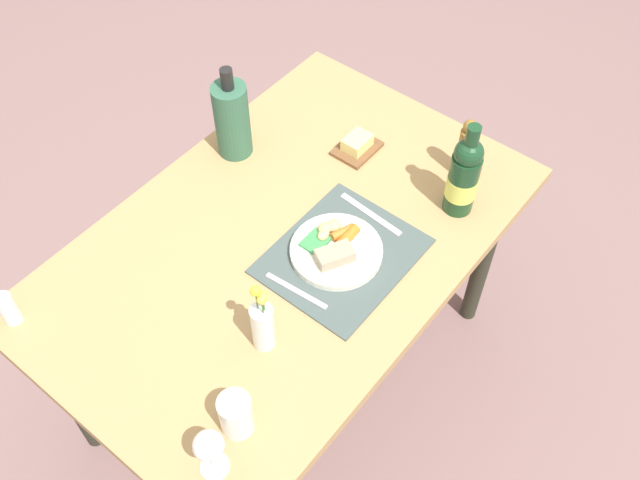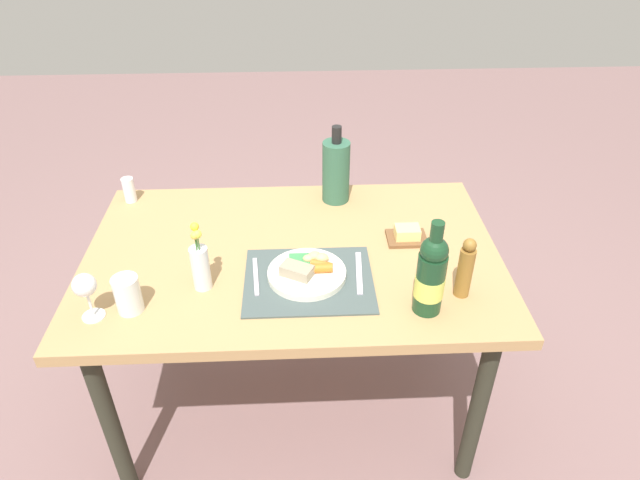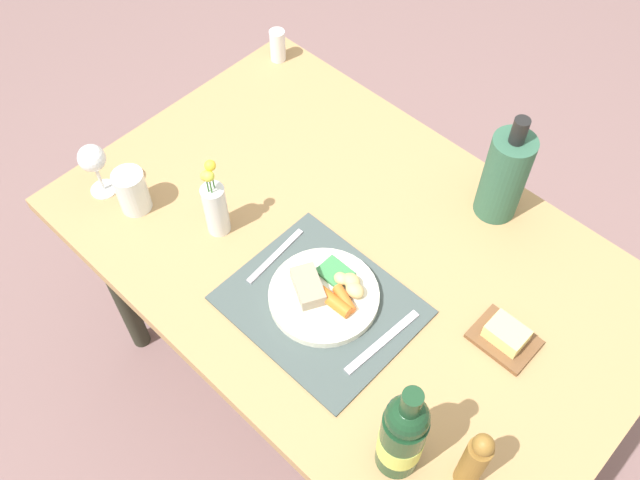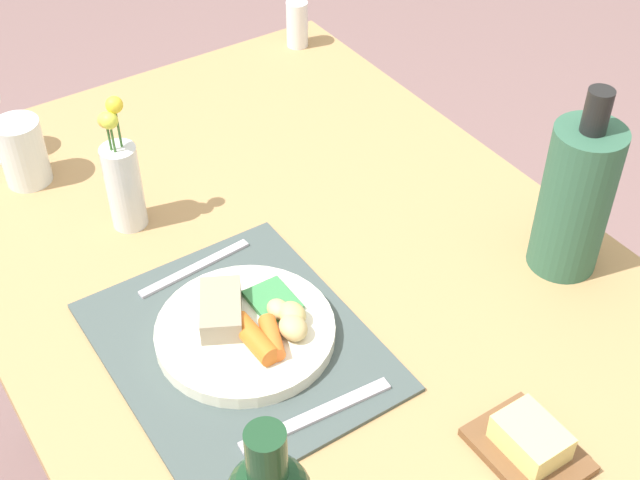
% 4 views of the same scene
% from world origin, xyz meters
% --- Properties ---
extents(ground_plane, '(8.00, 8.00, 0.00)m').
position_xyz_m(ground_plane, '(0.00, 0.00, 0.00)').
color(ground_plane, '#7F6060').
extents(dining_table, '(1.32, 0.85, 0.73)m').
position_xyz_m(dining_table, '(0.00, 0.00, 0.65)').
color(dining_table, tan).
rests_on(dining_table, ground_plane).
extents(placemat, '(0.38, 0.32, 0.01)m').
position_xyz_m(placemat, '(0.05, -0.15, 0.73)').
color(placemat, '#435150').
rests_on(placemat, dining_table).
extents(dinner_plate, '(0.24, 0.24, 0.05)m').
position_xyz_m(dinner_plate, '(0.04, -0.13, 0.75)').
color(dinner_plate, white).
rests_on(dinner_plate, placemat).
extents(fork, '(0.03, 0.18, 0.00)m').
position_xyz_m(fork, '(-0.11, -0.13, 0.73)').
color(fork, silver).
rests_on(fork, placemat).
extents(knife, '(0.03, 0.20, 0.00)m').
position_xyz_m(knife, '(0.20, -0.13, 0.73)').
color(knife, silver).
rests_on(knife, placemat).
extents(butter_dish, '(0.13, 0.10, 0.05)m').
position_xyz_m(butter_dish, '(0.38, 0.05, 0.74)').
color(butter_dish, brown).
rests_on(butter_dish, dining_table).
extents(cooler_bottle, '(0.10, 0.10, 0.29)m').
position_xyz_m(cooler_bottle, '(0.16, 0.32, 0.84)').
color(cooler_bottle, '#326048').
rests_on(cooler_bottle, dining_table).
extents(wine_glass, '(0.06, 0.06, 0.14)m').
position_xyz_m(wine_glass, '(-0.55, -0.28, 0.83)').
color(wine_glass, white).
rests_on(wine_glass, dining_table).
extents(salt_shaker, '(0.04, 0.04, 0.09)m').
position_xyz_m(salt_shaker, '(-0.59, 0.35, 0.77)').
color(salt_shaker, white).
rests_on(salt_shaker, dining_table).
extents(water_tumbler, '(0.07, 0.07, 0.11)m').
position_xyz_m(water_tumbler, '(-0.45, -0.25, 0.77)').
color(water_tumbler, silver).
rests_on(water_tumbler, dining_table).
extents(pepper_mill, '(0.04, 0.04, 0.19)m').
position_xyz_m(pepper_mill, '(0.49, -0.23, 0.82)').
color(pepper_mill, olive).
rests_on(pepper_mill, dining_table).
extents(flower_vase, '(0.05, 0.05, 0.22)m').
position_xyz_m(flower_vase, '(-0.26, -0.16, 0.81)').
color(flower_vase, silver).
rests_on(flower_vase, dining_table).
extents(wine_bottle, '(0.08, 0.08, 0.29)m').
position_xyz_m(wine_bottle, '(0.37, -0.29, 0.85)').
color(wine_bottle, '#183D22').
rests_on(wine_bottle, dining_table).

